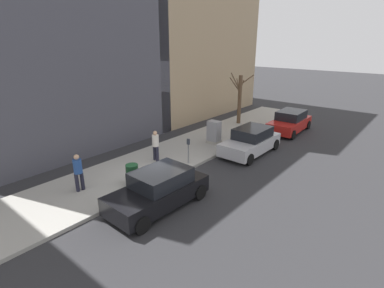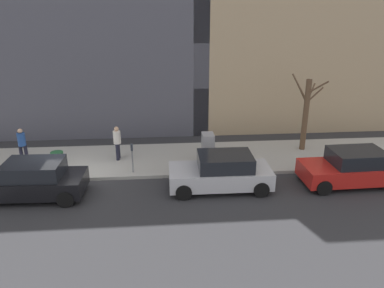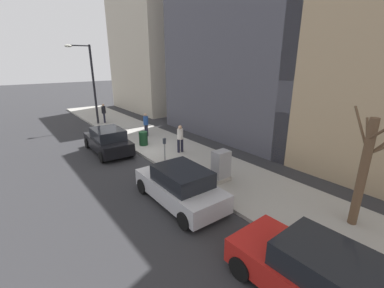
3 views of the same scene
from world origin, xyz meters
The scene contains 11 objects.
ground_plane centered at (0.00, 0.00, 0.00)m, with size 120.00×120.00×0.00m, color #2B2B2D.
sidewalk centered at (2.00, 0.00, 0.07)m, with size 4.00×36.00×0.15m, color #9E9B93.
parked_car_red centered at (-1.18, -12.07, 0.74)m, with size 2.02×4.25×1.52m.
parked_car_silver centered at (-1.14, -6.45, 0.74)m, with size 1.96×4.22×1.52m.
parked_car_black centered at (-1.27, 1.14, 0.74)m, with size 2.04×4.26×1.52m.
parking_meter centered at (0.45, -2.70, 0.98)m, with size 0.14×0.10×1.35m.
utility_box centered at (1.30, -6.18, 0.85)m, with size 0.83×0.61×1.43m.
bare_tree centered at (2.62, -11.31, 2.13)m, with size 1.49×1.63×3.89m.
trash_bin centered at (0.90, 0.68, 0.60)m, with size 0.56×0.56×0.90m, color #14381E.
pedestrian_near_meter centered at (2.04, -1.89, 1.09)m, with size 0.40×0.36×1.66m.
pedestrian_midblock centered at (2.10, 2.57, 1.09)m, with size 0.36×0.40×1.66m.
Camera 2 is at (-15.05, -4.07, 7.27)m, focal length 35.00 mm.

